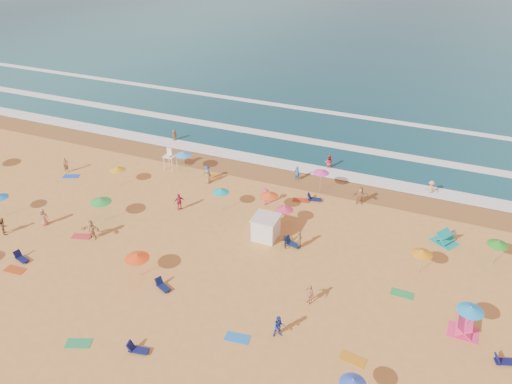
% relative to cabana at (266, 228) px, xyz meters
% --- Properties ---
extents(ground, '(220.00, 220.00, 0.00)m').
position_rel_cabana_xyz_m(ground, '(-3.75, -1.44, -1.00)').
color(ground, gold).
rests_on(ground, ground).
extents(ocean, '(220.00, 140.00, 0.18)m').
position_rel_cabana_xyz_m(ocean, '(-3.75, 82.56, -1.00)').
color(ocean, '#0C4756').
rests_on(ocean, ground).
extents(wet_sand, '(220.00, 220.00, 0.00)m').
position_rel_cabana_xyz_m(wet_sand, '(-3.75, 11.06, -0.99)').
color(wet_sand, olive).
rests_on(wet_sand, ground).
extents(surf_foam, '(200.00, 18.70, 0.05)m').
position_rel_cabana_xyz_m(surf_foam, '(-3.75, 19.88, -0.90)').
color(surf_foam, white).
rests_on(surf_foam, ground).
extents(cabana, '(2.00, 2.00, 2.00)m').
position_rel_cabana_xyz_m(cabana, '(0.00, 0.00, 0.00)').
color(cabana, white).
rests_on(cabana, ground).
extents(cabana_roof, '(2.20, 2.20, 0.12)m').
position_rel_cabana_xyz_m(cabana_roof, '(0.00, 0.00, 1.06)').
color(cabana_roof, silver).
rests_on(cabana_roof, cabana).
extents(bicycle, '(1.14, 1.71, 0.85)m').
position_rel_cabana_xyz_m(bicycle, '(1.90, -0.30, -0.58)').
color(bicycle, black).
rests_on(bicycle, ground).
extents(lifeguard_stand, '(1.20, 1.20, 2.10)m').
position_rel_cabana_xyz_m(lifeguard_stand, '(-14.37, 8.02, 0.05)').
color(lifeguard_stand, white).
rests_on(lifeguard_stand, ground).
extents(beach_umbrellas, '(53.27, 24.96, 0.82)m').
position_rel_cabana_xyz_m(beach_umbrellas, '(-5.92, -1.29, 1.10)').
color(beach_umbrellas, '#15ACAC').
rests_on(beach_umbrellas, ground).
extents(loungers, '(46.89, 23.46, 0.34)m').
position_rel_cabana_xyz_m(loungers, '(6.38, -3.98, -0.83)').
color(loungers, '#0E1249').
rests_on(loungers, ground).
extents(towels, '(47.83, 25.42, 0.03)m').
position_rel_cabana_xyz_m(towels, '(-2.36, -3.65, -0.98)').
color(towels, '#BA4417').
rests_on(towels, ground).
extents(popup_tents, '(4.32, 12.47, 1.20)m').
position_rel_cabana_xyz_m(popup_tents, '(15.59, 0.07, -0.40)').
color(popup_tents, '#FF387D').
rests_on(popup_tents, ground).
extents(beachgoers, '(37.79, 25.97, 2.12)m').
position_rel_cabana_xyz_m(beachgoers, '(-4.65, 3.44, -0.19)').
color(beachgoers, brown).
rests_on(beachgoers, ground).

